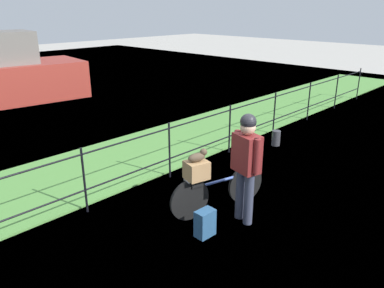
{
  "coord_description": "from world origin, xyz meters",
  "views": [
    {
      "loc": [
        -4.47,
        -2.71,
        3.08
      ],
      "look_at": [
        -0.16,
        1.43,
        0.9
      ],
      "focal_mm": 35.41,
      "sensor_mm": 36.0,
      "label": 1
    }
  ],
  "objects_px": {
    "bicycle_main": "(218,191)",
    "wooden_crate": "(197,170)",
    "mooring_bollard": "(276,138)",
    "terrier_dog": "(198,156)",
    "backpack_on_paving": "(205,223)",
    "cyclist_person": "(246,159)"
  },
  "relations": [
    {
      "from": "wooden_crate",
      "to": "terrier_dog",
      "type": "relative_size",
      "value": 1.02
    },
    {
      "from": "bicycle_main",
      "to": "cyclist_person",
      "type": "relative_size",
      "value": 1.0
    },
    {
      "from": "terrier_dog",
      "to": "backpack_on_paving",
      "type": "bearing_deg",
      "value": -125.89
    },
    {
      "from": "backpack_on_paving",
      "to": "mooring_bollard",
      "type": "height_order",
      "value": "backpack_on_paving"
    },
    {
      "from": "wooden_crate",
      "to": "backpack_on_paving",
      "type": "xyz_separation_m",
      "value": [
        -0.29,
        -0.43,
        -0.59
      ]
    },
    {
      "from": "wooden_crate",
      "to": "cyclist_person",
      "type": "bearing_deg",
      "value": -53.65
    },
    {
      "from": "bicycle_main",
      "to": "mooring_bollard",
      "type": "xyz_separation_m",
      "value": [
        3.27,
        0.97,
        -0.17
      ]
    },
    {
      "from": "terrier_dog",
      "to": "cyclist_person",
      "type": "height_order",
      "value": "cyclist_person"
    },
    {
      "from": "cyclist_person",
      "to": "mooring_bollard",
      "type": "bearing_deg",
      "value": 24.19
    },
    {
      "from": "mooring_bollard",
      "to": "terrier_dog",
      "type": "bearing_deg",
      "value": -166.46
    },
    {
      "from": "wooden_crate",
      "to": "backpack_on_paving",
      "type": "distance_m",
      "value": 0.79
    },
    {
      "from": "backpack_on_paving",
      "to": "bicycle_main",
      "type": "bearing_deg",
      "value": 29.11
    },
    {
      "from": "bicycle_main",
      "to": "wooden_crate",
      "type": "distance_m",
      "value": 0.6
    },
    {
      "from": "bicycle_main",
      "to": "wooden_crate",
      "type": "relative_size",
      "value": 5.09
    },
    {
      "from": "bicycle_main",
      "to": "backpack_on_paving",
      "type": "relative_size",
      "value": 4.19
    },
    {
      "from": "backpack_on_paving",
      "to": "mooring_bollard",
      "type": "distance_m",
      "value": 4.14
    },
    {
      "from": "wooden_crate",
      "to": "cyclist_person",
      "type": "xyz_separation_m",
      "value": [
        0.43,
        -0.58,
        0.21
      ]
    },
    {
      "from": "cyclist_person",
      "to": "backpack_on_paving",
      "type": "xyz_separation_m",
      "value": [
        -0.71,
        0.15,
        -0.8
      ]
    },
    {
      "from": "bicycle_main",
      "to": "backpack_on_paving",
      "type": "xyz_separation_m",
      "value": [
        -0.67,
        -0.33,
        -0.15
      ]
    },
    {
      "from": "bicycle_main",
      "to": "cyclist_person",
      "type": "distance_m",
      "value": 0.81
    },
    {
      "from": "terrier_dog",
      "to": "mooring_bollard",
      "type": "height_order",
      "value": "terrier_dog"
    },
    {
      "from": "bicycle_main",
      "to": "terrier_dog",
      "type": "height_order",
      "value": "terrier_dog"
    }
  ]
}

